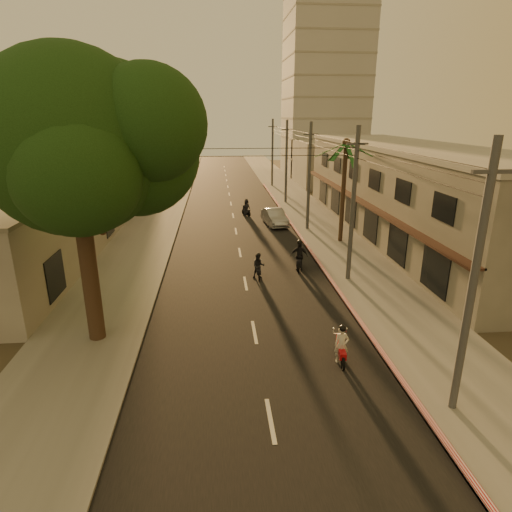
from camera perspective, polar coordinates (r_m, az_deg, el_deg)
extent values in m
plane|color=#383023|center=(18.24, 0.35, -13.13)|extent=(160.00, 160.00, 0.00)
cube|color=black|center=(36.77, -2.69, 3.32)|extent=(10.00, 140.00, 0.02)
cube|color=slate|center=(37.82, 8.75, 3.63)|extent=(5.00, 140.00, 0.12)
cube|color=slate|center=(37.21, -14.32, 3.02)|extent=(5.00, 140.00, 0.12)
cube|color=red|center=(32.59, 6.72, 1.40)|extent=(0.20, 60.00, 0.20)
cube|color=gray|center=(37.40, 19.56, 8.02)|extent=(8.00, 34.00, 7.00)
cube|color=#A19C91|center=(36.99, 20.18, 13.58)|extent=(8.20, 34.20, 0.30)
cube|color=#361F15|center=(35.90, 13.19, 7.55)|extent=(0.80, 34.00, 0.12)
cube|color=#A19C91|center=(32.77, -27.53, 3.87)|extent=(8.00, 24.00, 5.00)
cube|color=gray|center=(32.31, -28.21, 8.32)|extent=(8.20, 24.20, 0.20)
cube|color=#B7B5B2|center=(73.74, 9.16, 21.60)|extent=(12.00, 12.00, 28.00)
cylinder|color=black|center=(19.44, -21.26, -2.57)|extent=(0.70, 0.70, 6.00)
cylinder|color=black|center=(18.82, -19.64, 6.48)|extent=(1.22, 2.17, 3.04)
cylinder|color=black|center=(18.52, -24.43, 6.37)|extent=(1.31, 1.49, 2.73)
sphere|color=black|center=(18.35, -23.28, 13.71)|extent=(7.20, 7.20, 7.20)
sphere|color=black|center=(18.83, -15.64, 13.05)|extent=(5.20, 5.20, 5.20)
sphere|color=black|center=(19.72, -27.57, 12.48)|extent=(4.80, 4.80, 4.80)
sphere|color=black|center=(16.53, -22.71, 10.27)|extent=(4.60, 4.60, 4.60)
sphere|color=black|center=(17.17, -14.12, 16.74)|extent=(4.40, 4.40, 4.40)
sphere|color=black|center=(20.34, -18.25, 17.69)|extent=(4.40, 4.40, 4.40)
cylinder|color=black|center=(33.39, 11.53, 8.10)|extent=(0.32, 0.32, 7.60)
sphere|color=black|center=(32.95, 11.96, 14.61)|extent=(0.60, 0.60, 0.60)
cylinder|color=#38383A|center=(14.73, 26.90, -3.69)|extent=(0.26, 0.26, 9.00)
cube|color=#38383A|center=(13.93, 28.98, 9.82)|extent=(1.20, 0.12, 0.12)
cylinder|color=#38383A|center=(25.23, 12.79, 6.40)|extent=(0.26, 0.26, 9.00)
cube|color=#38383A|center=(24.77, 13.37, 14.34)|extent=(1.20, 0.12, 0.12)
cylinder|color=#38383A|center=(36.66, 7.09, 10.32)|extent=(0.26, 0.26, 9.00)
cube|color=#38383A|center=(36.35, 7.31, 15.79)|extent=(1.20, 0.12, 0.12)
cylinder|color=#38383A|center=(48.37, 4.07, 12.33)|extent=(0.26, 0.26, 9.00)
cube|color=#38383A|center=(48.13, 4.16, 16.48)|extent=(1.20, 0.12, 0.12)
cylinder|color=#38383A|center=(60.20, 2.20, 13.54)|extent=(0.26, 0.26, 9.00)
cube|color=#38383A|center=(60.00, 2.25, 16.87)|extent=(1.20, 0.12, 0.12)
cube|color=#A19C91|center=(62.79, 9.31, 12.14)|extent=(8.00, 14.00, 6.00)
cube|color=#A19C91|center=(51.55, -19.45, 9.14)|extent=(8.00, 14.00, 4.40)
cube|color=#A19C91|center=(68.89, -16.06, 12.63)|extent=(8.00, 14.00, 7.00)
cylinder|color=black|center=(18.57, 10.89, -11.95)|extent=(0.15, 0.53, 0.52)
cylinder|color=black|center=(17.59, 11.53, -13.86)|extent=(0.15, 0.53, 0.52)
cube|color=#B70E16|center=(17.89, 11.29, -12.30)|extent=(0.37, 1.05, 0.28)
cube|color=#B70E16|center=(18.22, 11.07, -11.17)|extent=(0.29, 0.12, 0.56)
cylinder|color=silver|center=(18.16, 11.07, -10.10)|extent=(0.52, 0.10, 0.04)
imported|color=beige|center=(17.75, 11.34, -11.54)|extent=(0.66, 0.50, 1.57)
sphere|color=black|center=(17.40, 11.50, -9.44)|extent=(0.28, 0.28, 0.28)
sphere|color=silver|center=(17.99, 10.29, -9.49)|extent=(0.11, 0.11, 0.11)
sphere|color=silver|center=(18.08, 11.95, -9.45)|extent=(0.11, 0.11, 0.11)
cylinder|color=black|center=(26.78, 0.26, -1.91)|extent=(0.11, 0.51, 0.51)
cylinder|color=black|center=(25.73, 0.40, -2.78)|extent=(0.11, 0.51, 0.51)
cube|color=black|center=(26.11, 0.33, -1.89)|extent=(0.29, 1.00, 0.27)
cube|color=black|center=(26.49, 0.28, -1.28)|extent=(0.27, 0.10, 0.54)
cylinder|color=silver|center=(26.48, 0.27, -0.55)|extent=(0.50, 0.06, 0.04)
imported|color=black|center=(26.02, 0.33, -1.35)|extent=(0.78, 0.63, 1.52)
sphere|color=black|center=(25.79, 0.34, 0.14)|extent=(0.27, 0.27, 0.27)
cylinder|color=black|center=(28.41, 5.76, -0.68)|extent=(0.24, 0.63, 0.62)
cylinder|color=black|center=(27.10, 5.71, -1.63)|extent=(0.24, 0.63, 0.62)
cube|color=black|center=(27.58, 5.75, -0.61)|extent=(0.56, 1.26, 0.33)
cube|color=black|center=(28.05, 5.78, 0.08)|extent=(0.35, 0.18, 0.67)
cylinder|color=silver|center=(28.06, 5.81, 0.92)|extent=(0.61, 0.16, 0.04)
imported|color=black|center=(27.47, 5.77, 0.03)|extent=(1.28, 0.89, 1.87)
sphere|color=black|center=(27.21, 5.83, 1.80)|extent=(0.33, 0.33, 0.33)
cylinder|color=black|center=(43.09, -1.69, 5.92)|extent=(0.30, 0.52, 0.53)
cylinder|color=black|center=(42.07, -0.95, 5.62)|extent=(0.30, 0.52, 0.53)
cube|color=black|center=(42.47, -1.28, 6.09)|extent=(0.66, 1.06, 0.28)
cube|color=black|center=(42.85, -1.58, 6.39)|extent=(0.30, 0.20, 0.57)
cylinder|color=silver|center=(42.88, -1.65, 6.85)|extent=(0.49, 0.25, 0.04)
imported|color=black|center=(42.41, -1.28, 6.45)|extent=(1.15, 1.08, 1.59)
sphere|color=black|center=(42.26, -1.29, 7.44)|extent=(0.28, 0.28, 0.28)
imported|color=#93959A|center=(38.79, 2.50, 5.22)|extent=(2.79, 4.87, 1.46)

